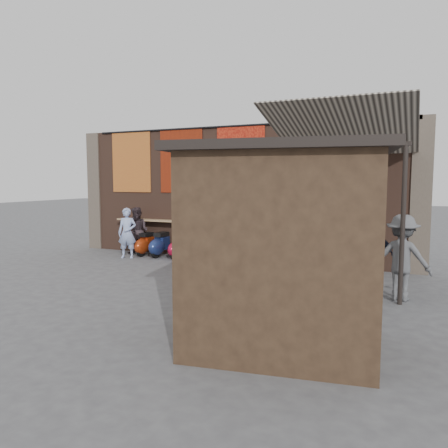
% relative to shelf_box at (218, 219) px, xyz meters
% --- Properties ---
extents(ground, '(70.00, 70.00, 0.00)m').
position_rel_shelf_box_xyz_m(ground, '(0.35, -2.30, -1.24)').
color(ground, '#474749').
rests_on(ground, ground).
extents(brick_wall, '(10.00, 0.40, 4.00)m').
position_rel_shelf_box_xyz_m(brick_wall, '(0.35, 0.40, 0.76)').
color(brick_wall, brown).
rests_on(brick_wall, ground).
extents(pier_left, '(0.50, 0.50, 4.00)m').
position_rel_shelf_box_xyz_m(pier_left, '(-4.85, 0.40, 0.76)').
color(pier_left, '#4C4238').
rests_on(pier_left, ground).
extents(pier_right, '(0.50, 0.50, 4.00)m').
position_rel_shelf_box_xyz_m(pier_right, '(5.55, 0.40, 0.76)').
color(pier_right, '#4C4238').
rests_on(pier_right, ground).
extents(eating_counter, '(8.00, 0.32, 0.05)m').
position_rel_shelf_box_xyz_m(eating_counter, '(0.35, 0.03, -0.14)').
color(eating_counter, '#9E7A51').
rests_on(eating_counter, brick_wall).
extents(shelf_box, '(0.56, 0.28, 0.23)m').
position_rel_shelf_box_xyz_m(shelf_box, '(0.00, 0.00, 0.00)').
color(shelf_box, white).
rests_on(shelf_box, eating_counter).
extents(tapestry_redgold, '(1.50, 0.02, 2.00)m').
position_rel_shelf_box_xyz_m(tapestry_redgold, '(-3.25, 0.18, 1.76)').
color(tapestry_redgold, maroon).
rests_on(tapestry_redgold, brick_wall).
extents(tapestry_sun, '(1.50, 0.02, 2.00)m').
position_rel_shelf_box_xyz_m(tapestry_sun, '(-1.35, 0.18, 1.76)').
color(tapestry_sun, red).
rests_on(tapestry_sun, brick_wall).
extents(tapestry_orange, '(1.50, 0.02, 2.00)m').
position_rel_shelf_box_xyz_m(tapestry_orange, '(0.65, 0.18, 1.76)').
color(tapestry_orange, red).
rests_on(tapestry_orange, brick_wall).
extents(tapestry_multi, '(1.50, 0.02, 2.00)m').
position_rel_shelf_box_xyz_m(tapestry_multi, '(2.65, 0.18, 1.76)').
color(tapestry_multi, teal).
rests_on(tapestry_multi, brick_wall).
extents(hang_rail, '(9.50, 0.06, 0.06)m').
position_rel_shelf_box_xyz_m(hang_rail, '(0.35, 0.17, 2.74)').
color(hang_rail, black).
rests_on(hang_rail, brick_wall).
extents(scooter_stool_0, '(0.34, 0.76, 0.72)m').
position_rel_shelf_box_xyz_m(scooter_stool_0, '(-2.41, -0.31, -0.88)').
color(scooter_stool_0, '#9B2E0E').
rests_on(scooter_stool_0, ground).
extents(scooter_stool_1, '(0.36, 0.80, 0.76)m').
position_rel_shelf_box_xyz_m(scooter_stool_1, '(-1.84, -0.33, -0.86)').
color(scooter_stool_1, navy).
rests_on(scooter_stool_1, ground).
extents(scooter_stool_2, '(0.32, 0.72, 0.68)m').
position_rel_shelf_box_xyz_m(scooter_stool_2, '(-1.21, -0.31, -0.90)').
color(scooter_stool_2, '#A30C2B').
rests_on(scooter_stool_2, ground).
extents(scooter_stool_3, '(0.33, 0.74, 0.70)m').
position_rel_shelf_box_xyz_m(scooter_stool_3, '(-0.61, -0.32, -0.89)').
color(scooter_stool_3, '#0E439C').
rests_on(scooter_stool_3, ground).
extents(scooter_stool_4, '(0.37, 0.83, 0.79)m').
position_rel_shelf_box_xyz_m(scooter_stool_4, '(0.04, -0.33, -0.85)').
color(scooter_stool_4, black).
rests_on(scooter_stool_4, ground).
extents(scooter_stool_5, '(0.33, 0.73, 0.70)m').
position_rel_shelf_box_xyz_m(scooter_stool_5, '(0.62, -0.26, -0.89)').
color(scooter_stool_5, navy).
rests_on(scooter_stool_5, ground).
extents(scooter_stool_6, '(0.38, 0.83, 0.79)m').
position_rel_shelf_box_xyz_m(scooter_stool_6, '(1.31, -0.29, -0.84)').
color(scooter_stool_6, '#1A6A5C').
rests_on(scooter_stool_6, ground).
extents(scooter_stool_7, '(0.34, 0.76, 0.72)m').
position_rel_shelf_box_xyz_m(scooter_stool_7, '(1.91, -0.34, -0.88)').
color(scooter_stool_7, '#1F154F').
rests_on(scooter_stool_7, ground).
extents(scooter_stool_8, '(0.39, 0.88, 0.83)m').
position_rel_shelf_box_xyz_m(scooter_stool_8, '(2.53, -0.35, -0.82)').
color(scooter_stool_8, black).
rests_on(scooter_stool_8, ground).
extents(diner_left, '(0.66, 0.54, 1.55)m').
position_rel_shelf_box_xyz_m(diner_left, '(-2.67, -0.90, -0.46)').
color(diner_left, '#9BAFE2').
rests_on(diner_left, ground).
extents(diner_right, '(0.77, 0.62, 1.53)m').
position_rel_shelf_box_xyz_m(diner_right, '(-2.71, -0.30, -0.47)').
color(diner_right, '#34282D').
rests_on(diner_right, ground).
extents(shopper_navy, '(1.01, 0.82, 1.60)m').
position_rel_shelf_box_xyz_m(shopper_navy, '(4.68, -2.45, -0.44)').
color(shopper_navy, black).
rests_on(shopper_navy, ground).
extents(shopper_grey, '(1.19, 0.79, 1.72)m').
position_rel_shelf_box_xyz_m(shopper_grey, '(5.25, -2.55, -0.38)').
color(shopper_grey, '#56575A').
rests_on(shopper_grey, ground).
extents(shopper_tan, '(0.98, 0.85, 1.70)m').
position_rel_shelf_box_xyz_m(shopper_tan, '(3.20, -1.45, -0.39)').
color(shopper_tan, '#9E7F65').
rests_on(shopper_tan, ground).
extents(market_stall, '(2.82, 2.29, 2.77)m').
position_rel_shelf_box_xyz_m(market_stall, '(3.78, -5.94, 0.15)').
color(market_stall, black).
rests_on(market_stall, ground).
extents(stall_roof, '(3.17, 2.62, 0.12)m').
position_rel_shelf_box_xyz_m(stall_roof, '(3.78, -5.94, 1.59)').
color(stall_roof, black).
rests_on(stall_roof, market_stall).
extents(stall_sign, '(1.19, 0.22, 0.50)m').
position_rel_shelf_box_xyz_m(stall_sign, '(3.63, -4.97, 0.77)').
color(stall_sign, gold).
rests_on(stall_sign, market_stall).
extents(stall_shelf, '(2.11, 0.43, 0.06)m').
position_rel_shelf_box_xyz_m(stall_shelf, '(3.63, -4.97, -0.23)').
color(stall_shelf, '#473321').
rests_on(stall_shelf, market_stall).
extents(awning_canvas, '(3.20, 3.28, 0.97)m').
position_rel_shelf_box_xyz_m(awning_canvas, '(3.85, -1.40, 2.31)').
color(awning_canvas, beige).
rests_on(awning_canvas, brick_wall).
extents(awning_ledger, '(3.30, 0.08, 0.12)m').
position_rel_shelf_box_xyz_m(awning_ledger, '(3.85, 0.19, 2.71)').
color(awning_ledger, '#33261C').
rests_on(awning_ledger, brick_wall).
extents(awning_header, '(3.00, 0.08, 0.08)m').
position_rel_shelf_box_xyz_m(awning_header, '(3.85, -2.90, 1.84)').
color(awning_header, black).
rests_on(awning_header, awning_post_left).
extents(awning_post_left, '(0.09, 0.09, 3.10)m').
position_rel_shelf_box_xyz_m(awning_post_left, '(2.45, -2.90, 0.31)').
color(awning_post_left, black).
rests_on(awning_post_left, ground).
extents(awning_post_right, '(0.09, 0.09, 3.10)m').
position_rel_shelf_box_xyz_m(awning_post_right, '(5.25, -2.90, 0.31)').
color(awning_post_right, black).
rests_on(awning_post_right, ground).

